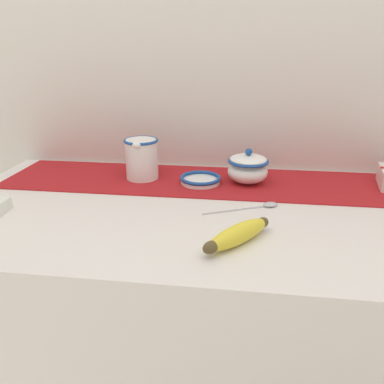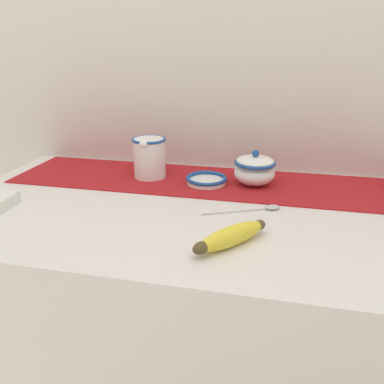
# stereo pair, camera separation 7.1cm
# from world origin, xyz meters

# --- Properties ---
(countertop) EXTENTS (1.29, 0.66, 0.93)m
(countertop) POSITION_xyz_m (0.00, 0.00, 0.47)
(countertop) COLOR silver
(countertop) RESTS_ON ground_plane
(back_wall) EXTENTS (2.09, 0.04, 2.40)m
(back_wall) POSITION_xyz_m (0.00, 0.35, 1.20)
(back_wall) COLOR silver
(back_wall) RESTS_ON ground_plane
(table_runner) EXTENTS (1.19, 0.27, 0.00)m
(table_runner) POSITION_xyz_m (0.00, 0.18, 0.94)
(table_runner) COLOR #A8191E
(table_runner) RESTS_ON countertop
(cream_pitcher) EXTENTS (0.10, 0.12, 0.12)m
(cream_pitcher) POSITION_xyz_m (-0.20, 0.18, 1.00)
(cream_pitcher) COLOR white
(cream_pitcher) RESTS_ON countertop
(sugar_bowl) EXTENTS (0.11, 0.11, 0.10)m
(sugar_bowl) POSITION_xyz_m (0.11, 0.18, 0.98)
(sugar_bowl) COLOR white
(sugar_bowl) RESTS_ON countertop
(small_dish) EXTENTS (0.12, 0.12, 0.02)m
(small_dish) POSITION_xyz_m (-0.02, 0.16, 0.95)
(small_dish) COLOR white
(small_dish) RESTS_ON countertop
(banana) EXTENTS (0.14, 0.16, 0.04)m
(banana) POSITION_xyz_m (0.09, -0.17, 0.95)
(banana) COLOR yellow
(banana) RESTS_ON countertop
(spoon) EXTENTS (0.18, 0.09, 0.01)m
(spoon) POSITION_xyz_m (0.15, 0.02, 0.94)
(spoon) COLOR #B7B7BC
(spoon) RESTS_ON countertop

